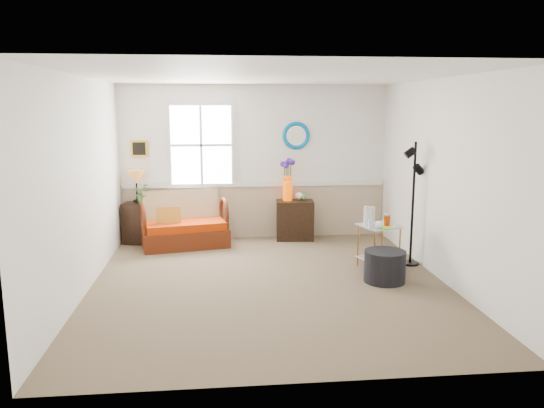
{
  "coord_description": "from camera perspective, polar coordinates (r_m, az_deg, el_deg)",
  "views": [
    {
      "loc": [
        -0.62,
        -6.46,
        2.24
      ],
      "look_at": [
        0.07,
        0.36,
        0.97
      ],
      "focal_mm": 35.0,
      "sensor_mm": 36.0,
      "label": 1
    }
  ],
  "objects": [
    {
      "name": "side_table",
      "position": [
        7.56,
        11.38,
        -4.53
      ],
      "size": [
        0.61,
        0.61,
        0.62
      ],
      "primitive_type": null,
      "rotation": [
        0.0,
        0.0,
        0.3
      ],
      "color": "#B6762E",
      "rests_on": "floor"
    },
    {
      "name": "floor",
      "position": [
        6.87,
        -0.3,
        -8.55
      ],
      "size": [
        4.5,
        5.0,
        0.01
      ],
      "primitive_type": "cube",
      "color": "brown",
      "rests_on": "ground"
    },
    {
      "name": "ceiling",
      "position": [
        6.5,
        -0.32,
        13.65
      ],
      "size": [
        4.5,
        5.0,
        0.01
      ],
      "primitive_type": "cube",
      "color": "white",
      "rests_on": "walls"
    },
    {
      "name": "wainscot",
      "position": [
        9.14,
        -1.8,
        -0.82
      ],
      "size": [
        4.46,
        0.02,
        0.9
      ],
      "primitive_type": "cube",
      "color": "tan",
      "rests_on": "walls"
    },
    {
      "name": "mirror",
      "position": [
        9.05,
        2.61,
        7.37
      ],
      "size": [
        0.47,
        0.07,
        0.47
      ],
      "primitive_type": "torus",
      "rotation": [
        1.57,
        0.0,
        0.0
      ],
      "color": "#008BBC",
      "rests_on": "walls"
    },
    {
      "name": "throw_pillow",
      "position": [
        8.57,
        -11.05,
        -1.59
      ],
      "size": [
        0.39,
        0.16,
        0.38
      ],
      "primitive_type": null,
      "rotation": [
        0.0,
        0.0,
        0.17
      ],
      "color": "#B75116",
      "rests_on": "loveseat"
    },
    {
      "name": "table_lamp",
      "position": [
        8.97,
        -14.36,
        1.84
      ],
      "size": [
        0.35,
        0.35,
        0.54
      ],
      "primitive_type": null,
      "rotation": [
        0.0,
        0.0,
        -0.21
      ],
      "color": "#BD7230",
      "rests_on": "lamp_stand"
    },
    {
      "name": "window",
      "position": [
        8.96,
        -7.62,
        6.29
      ],
      "size": [
        1.14,
        0.06,
        1.44
      ],
      "primitive_type": null,
      "color": "white",
      "rests_on": "walls"
    },
    {
      "name": "chair_rail",
      "position": [
        9.05,
        -1.81,
        2.09
      ],
      "size": [
        4.46,
        0.04,
        0.06
      ],
      "primitive_type": "cube",
      "color": "silver",
      "rests_on": "walls"
    },
    {
      "name": "floor_lamp",
      "position": [
        7.73,
        14.91,
        -0.02
      ],
      "size": [
        0.26,
        0.26,
        1.76
      ],
      "primitive_type": null,
      "rotation": [
        0.0,
        0.0,
        0.03
      ],
      "color": "black",
      "rests_on": "floor"
    },
    {
      "name": "flower_vase",
      "position": [
        8.93,
        1.69,
        2.58
      ],
      "size": [
        0.21,
        0.21,
        0.69
      ],
      "primitive_type": null,
      "rotation": [
        0.0,
        0.0,
        -0.05
      ],
      "color": "#D24400",
      "rests_on": "cabinet"
    },
    {
      "name": "potted_plant",
      "position": [
        8.9,
        -13.65,
        0.92
      ],
      "size": [
        0.4,
        0.42,
        0.26
      ],
      "primitive_type": "imported",
      "rotation": [
        0.0,
        0.0,
        -0.35
      ],
      "color": "#477836",
      "rests_on": "lamp_stand"
    },
    {
      "name": "walls",
      "position": [
        6.56,
        -0.31,
        2.24
      ],
      "size": [
        4.51,
        5.01,
        2.6
      ],
      "color": "white",
      "rests_on": "floor"
    },
    {
      "name": "cabinet",
      "position": [
        9.02,
        2.47,
        -1.73
      ],
      "size": [
        0.65,
        0.45,
        0.67
      ],
      "primitive_type": null,
      "rotation": [
        0.0,
        0.0,
        -0.08
      ],
      "color": "#311E11",
      "rests_on": "floor"
    },
    {
      "name": "picture",
      "position": [
        9.06,
        -14.1,
        5.8
      ],
      "size": [
        0.28,
        0.03,
        0.28
      ],
      "primitive_type": "cube",
      "color": "gold",
      "rests_on": "walls"
    },
    {
      "name": "tabletop_items",
      "position": [
        7.43,
        11.36,
        -1.32
      ],
      "size": [
        0.48,
        0.48,
        0.26
      ],
      "primitive_type": null,
      "rotation": [
        0.0,
        0.0,
        0.14
      ],
      "color": "silver",
      "rests_on": "side_table"
    },
    {
      "name": "lamp_stand",
      "position": [
        9.07,
        -14.36,
        -1.96
      ],
      "size": [
        0.46,
        0.46,
        0.67
      ],
      "primitive_type": null,
      "rotation": [
        0.0,
        0.0,
        -0.23
      ],
      "color": "#311E11",
      "rests_on": "floor"
    },
    {
      "name": "ottoman",
      "position": [
        7.03,
        12.04,
        -6.57
      ],
      "size": [
        0.7,
        0.7,
        0.41
      ],
      "primitive_type": "cylinder",
      "rotation": [
        0.0,
        0.0,
        -0.4
      ],
      "color": "black",
      "rests_on": "floor"
    },
    {
      "name": "loveseat",
      "position": [
        8.67,
        -9.39,
        -1.64
      ],
      "size": [
        1.48,
        1.03,
        0.88
      ],
      "primitive_type": null,
      "rotation": [
        0.0,
        0.0,
        0.21
      ],
      "color": "#621E08",
      "rests_on": "floor"
    }
  ]
}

